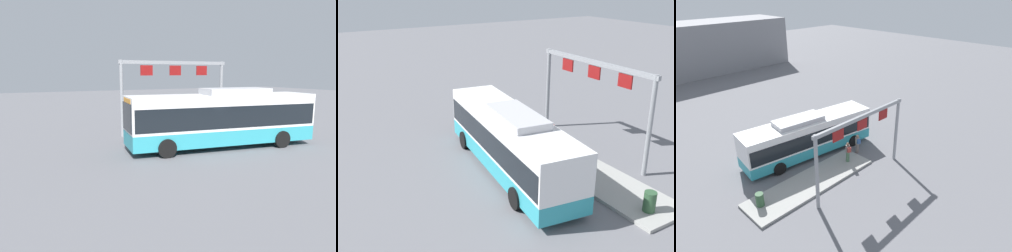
# 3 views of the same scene
# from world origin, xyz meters

# --- Properties ---
(ground_plane) EXTENTS (120.00, 120.00, 0.00)m
(ground_plane) POSITION_xyz_m (0.00, 0.00, 0.00)
(ground_plane) COLOR slate
(platform_curb) EXTENTS (10.00, 2.80, 0.16)m
(platform_curb) POSITION_xyz_m (-2.50, -3.25, 0.08)
(platform_curb) COLOR #9E9E99
(platform_curb) RESTS_ON ground
(bus_main) EXTENTS (11.35, 3.99, 3.46)m
(bus_main) POSITION_xyz_m (-0.01, 0.00, 1.81)
(bus_main) COLOR teal
(bus_main) RESTS_ON ground
(person_boarding) EXTENTS (0.48, 0.60, 1.67)m
(person_boarding) POSITION_xyz_m (2.88, -2.78, 0.89)
(person_boarding) COLOR slate
(person_boarding) RESTS_ON ground
(person_waiting_near) EXTENTS (0.48, 0.60, 1.67)m
(person_waiting_near) POSITION_xyz_m (1.15, -3.33, 1.05)
(person_waiting_near) COLOR #476B4C
(person_waiting_near) RESTS_ON platform_curb
(platform_sign_gantry) EXTENTS (8.57, 0.24, 5.20)m
(platform_sign_gantry) POSITION_xyz_m (0.14, -5.57, 3.71)
(platform_sign_gantry) COLOR gray
(platform_sign_gantry) RESTS_ON ground
(trash_bin) EXTENTS (0.52, 0.52, 0.90)m
(trash_bin) POSITION_xyz_m (-6.48, -2.91, 0.61)
(trash_bin) COLOR #2D5133
(trash_bin) RESTS_ON platform_curb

